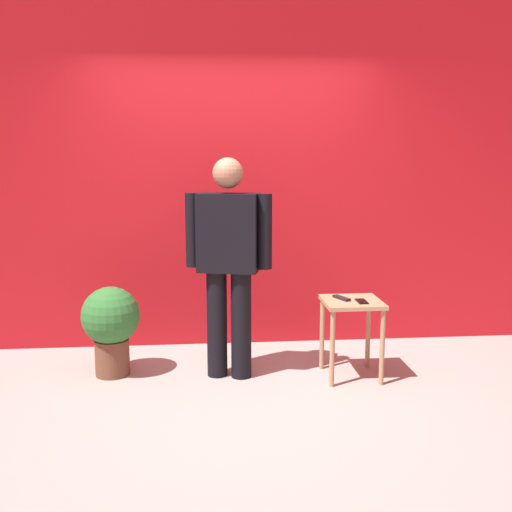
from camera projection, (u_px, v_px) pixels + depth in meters
The scene contains 7 objects.
ground_plane at pixel (242, 408), 3.91m from camera, with size 12.00×12.00×0.00m, color #9E9991.
back_wall_red at pixel (230, 155), 5.06m from camera, with size 6.25×0.12×3.34m, color red.
standing_person at pixel (229, 257), 4.34m from camera, with size 0.65×0.32×1.65m.
side_table at pixel (352, 315), 4.40m from camera, with size 0.43×0.43×0.60m.
cell_phone at pixel (362, 301), 4.32m from camera, with size 0.07×0.14×0.01m, color black.
tv_remote at pixel (342, 298), 4.40m from camera, with size 0.04×0.17×0.02m, color black.
potted_plant at pixel (111, 323), 4.45m from camera, with size 0.44×0.44×0.69m.
Camera 1 is at (-0.24, -3.68, 1.65)m, focal length 41.20 mm.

